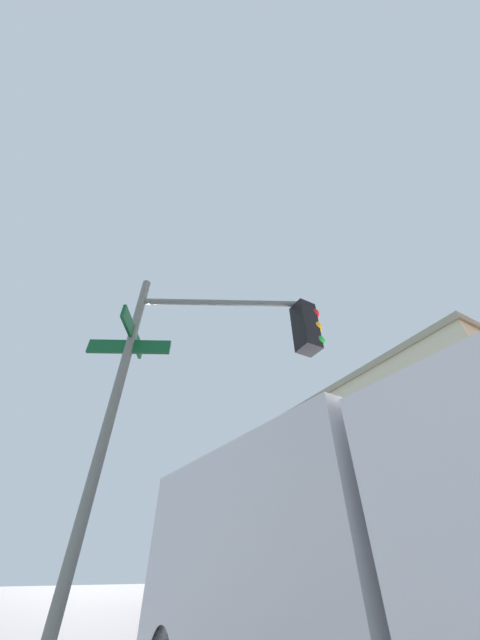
{
  "coord_description": "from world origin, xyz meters",
  "views": [
    {
      "loc": [
        -2.95,
        -7.07,
        1.75
      ],
      "look_at": [
        -5.72,
        -5.55,
        4.32
      ],
      "focal_mm": 17.2,
      "sensor_mm": 36.0,
      "label": 1
    }
  ],
  "objects": [
    {
      "name": "building_stucco",
      "position": [
        -17.94,
        17.29,
        5.85
      ],
      "size": [
        20.18,
        18.88,
        11.68
      ],
      "color": "beige",
      "rests_on": "ground_plane"
    },
    {
      "name": "box_truck_second",
      "position": [
        -7.42,
        -3.3,
        1.93
      ],
      "size": [
        8.05,
        2.94,
        3.47
      ],
      "color": "silver",
      "rests_on": "ground_plane"
    },
    {
      "name": "traffic_signal_near",
      "position": [
        -6.16,
        -5.7,
        3.77
      ],
      "size": [
        1.73,
        2.9,
        5.31
      ],
      "color": "slate",
      "rests_on": "ground_plane"
    }
  ]
}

